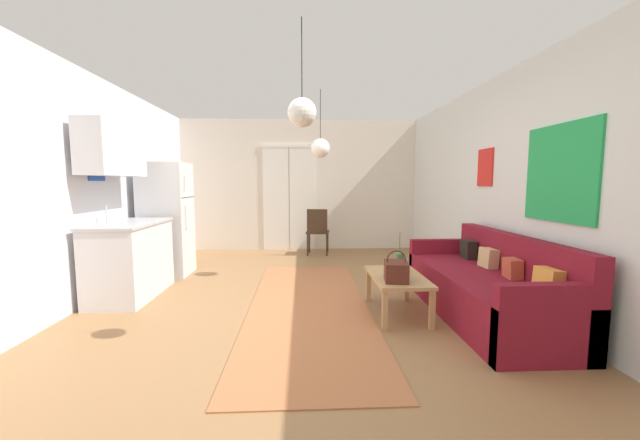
% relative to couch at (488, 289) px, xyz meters
% --- Properties ---
extents(ground_plane, '(5.35, 8.22, 0.10)m').
position_rel_couch_xyz_m(ground_plane, '(-1.95, 0.08, -0.33)').
color(ground_plane, '#996D44').
extents(wall_back, '(4.95, 0.13, 2.64)m').
position_rel_couch_xyz_m(wall_back, '(-1.96, 3.94, 1.02)').
color(wall_back, silver).
rests_on(wall_back, ground_plane).
extents(wall_right, '(0.12, 7.82, 2.64)m').
position_rel_couch_xyz_m(wall_right, '(0.47, 0.08, 1.03)').
color(wall_right, silver).
rests_on(wall_right, ground_plane).
extents(wall_left, '(0.12, 7.82, 2.64)m').
position_rel_couch_xyz_m(wall_left, '(-4.38, 0.09, 1.03)').
color(wall_left, silver).
rests_on(wall_left, ground_plane).
extents(area_rug, '(1.30, 3.69, 0.01)m').
position_rel_couch_xyz_m(area_rug, '(-1.83, 0.37, -0.28)').
color(area_rug, '#B26B42').
rests_on(area_rug, ground_plane).
extents(couch, '(0.84, 2.18, 0.84)m').
position_rel_couch_xyz_m(couch, '(0.00, 0.00, 0.00)').
color(couch, maroon).
rests_on(couch, ground_plane).
extents(coffee_table, '(0.53, 0.91, 0.41)m').
position_rel_couch_xyz_m(coffee_table, '(-0.91, 0.11, 0.07)').
color(coffee_table, tan).
rests_on(coffee_table, ground_plane).
extents(bamboo_vase, '(0.10, 0.10, 0.44)m').
position_rel_couch_xyz_m(bamboo_vase, '(-0.87, 0.22, 0.24)').
color(bamboo_vase, '#47704C').
rests_on(bamboo_vase, coffee_table).
extents(handbag, '(0.26, 0.33, 0.30)m').
position_rel_couch_xyz_m(handbag, '(-0.98, -0.09, 0.23)').
color(handbag, '#512319').
rests_on(handbag, coffee_table).
extents(refrigerator, '(0.66, 0.62, 1.66)m').
position_rel_couch_xyz_m(refrigerator, '(-3.91, 1.91, 0.55)').
color(refrigerator, white).
rests_on(refrigerator, ground_plane).
extents(kitchen_counter, '(0.62, 1.19, 2.06)m').
position_rel_couch_xyz_m(kitchen_counter, '(-4.00, 0.86, 0.49)').
color(kitchen_counter, silver).
rests_on(kitchen_counter, ground_plane).
extents(accent_chair, '(0.46, 0.45, 0.88)m').
position_rel_couch_xyz_m(accent_chair, '(-1.62, 3.24, 0.21)').
color(accent_chair, '#382619').
rests_on(accent_chair, ground_plane).
extents(pendant_lamp_near, '(0.23, 0.23, 0.83)m').
position_rel_couch_xyz_m(pendant_lamp_near, '(-1.90, -0.62, 1.64)').
color(pendant_lamp_near, black).
extents(pendant_lamp_far, '(0.26, 0.26, 0.92)m').
position_rel_couch_xyz_m(pendant_lamp_far, '(-1.65, 1.53, 1.56)').
color(pendant_lamp_far, black).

